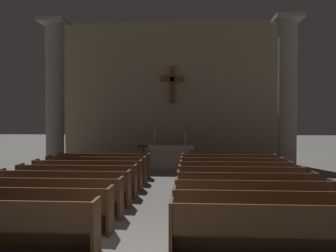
# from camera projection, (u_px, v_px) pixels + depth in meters

# --- Properties ---
(pew_left_row_2) EXTENTS (3.52, 0.50, 0.95)m
(pew_left_row_2) POSITION_uv_depth(u_px,v_px,m) (26.00, 209.00, 7.36)
(pew_left_row_2) COLOR brown
(pew_left_row_2) RESTS_ON ground
(pew_left_row_3) EXTENTS (3.52, 0.50, 0.95)m
(pew_left_row_3) POSITION_uv_depth(u_px,v_px,m) (47.00, 197.00, 8.46)
(pew_left_row_3) COLOR brown
(pew_left_row_3) RESTS_ON ground
(pew_left_row_4) EXTENTS (3.52, 0.50, 0.95)m
(pew_left_row_4) POSITION_uv_depth(u_px,v_px,m) (64.00, 188.00, 9.55)
(pew_left_row_4) COLOR brown
(pew_left_row_4) RESTS_ON ground
(pew_left_row_5) EXTENTS (3.52, 0.50, 0.95)m
(pew_left_row_5) POSITION_uv_depth(u_px,v_px,m) (77.00, 180.00, 10.64)
(pew_left_row_5) COLOR brown
(pew_left_row_5) RESTS_ON ground
(pew_left_row_6) EXTENTS (3.52, 0.50, 0.95)m
(pew_left_row_6) POSITION_uv_depth(u_px,v_px,m) (87.00, 174.00, 11.73)
(pew_left_row_6) COLOR brown
(pew_left_row_6) RESTS_ON ground
(pew_left_row_7) EXTENTS (3.52, 0.50, 0.95)m
(pew_left_row_7) POSITION_uv_depth(u_px,v_px,m) (96.00, 169.00, 12.83)
(pew_left_row_7) COLOR brown
(pew_left_row_7) RESTS_ON ground
(pew_left_row_8) EXTENTS (3.52, 0.50, 0.95)m
(pew_left_row_8) POSITION_uv_depth(u_px,v_px,m) (104.00, 165.00, 13.92)
(pew_left_row_8) COLOR brown
(pew_left_row_8) RESTS_ON ground
(pew_right_row_1) EXTENTS (3.52, 0.50, 0.95)m
(pew_right_row_1) POSITION_uv_depth(u_px,v_px,m) (276.00, 231.00, 5.97)
(pew_right_row_1) COLOR brown
(pew_right_row_1) RESTS_ON ground
(pew_right_row_2) EXTENTS (3.52, 0.50, 0.95)m
(pew_right_row_2) POSITION_uv_depth(u_px,v_px,m) (263.00, 213.00, 7.06)
(pew_right_row_2) COLOR brown
(pew_right_row_2) RESTS_ON ground
(pew_right_row_3) EXTENTS (3.52, 0.50, 0.95)m
(pew_right_row_3) POSITION_uv_depth(u_px,v_px,m) (253.00, 200.00, 8.15)
(pew_right_row_3) COLOR brown
(pew_right_row_3) RESTS_ON ground
(pew_right_row_4) EXTENTS (3.52, 0.50, 0.95)m
(pew_right_row_4) POSITION_uv_depth(u_px,v_px,m) (246.00, 190.00, 9.24)
(pew_right_row_4) COLOR brown
(pew_right_row_4) RESTS_ON ground
(pew_right_row_5) EXTENTS (3.52, 0.50, 0.95)m
(pew_right_row_5) POSITION_uv_depth(u_px,v_px,m) (240.00, 182.00, 10.34)
(pew_right_row_5) COLOR brown
(pew_right_row_5) RESTS_ON ground
(pew_right_row_6) EXTENTS (3.52, 0.50, 0.95)m
(pew_right_row_6) POSITION_uv_depth(u_px,v_px,m) (235.00, 176.00, 11.43)
(pew_right_row_6) COLOR brown
(pew_right_row_6) RESTS_ON ground
(pew_right_row_7) EXTENTS (3.52, 0.50, 0.95)m
(pew_right_row_7) POSITION_uv_depth(u_px,v_px,m) (232.00, 171.00, 12.52)
(pew_right_row_7) COLOR brown
(pew_right_row_7) RESTS_ON ground
(pew_right_row_8) EXTENTS (3.52, 0.50, 0.95)m
(pew_right_row_8) POSITION_uv_depth(u_px,v_px,m) (228.00, 166.00, 13.61)
(pew_right_row_8) COLOR brown
(pew_right_row_8) RESTS_ON ground
(column_left_second) EXTENTS (1.17, 1.17, 6.58)m
(column_left_second) POSITION_uv_depth(u_px,v_px,m) (55.00, 97.00, 15.98)
(column_left_second) COLOR gray
(column_left_second) RESTS_ON ground
(column_right_second) EXTENTS (1.17, 1.17, 6.58)m
(column_right_second) POSITION_uv_depth(u_px,v_px,m) (287.00, 96.00, 15.34)
(column_right_second) COLOR gray
(column_right_second) RESTS_ON ground
(altar) EXTENTS (2.20, 0.90, 1.01)m
(altar) POSITION_uv_depth(u_px,v_px,m) (170.00, 156.00, 16.54)
(altar) COLOR #BCB7AD
(altar) RESTS_ON ground
(candlestick_left) EXTENTS (0.16, 0.16, 0.69)m
(candlestick_left) POSITION_uv_depth(u_px,v_px,m) (154.00, 141.00, 16.57)
(candlestick_left) COLOR #B79338
(candlestick_left) RESTS_ON altar
(candlestick_right) EXTENTS (0.16, 0.16, 0.69)m
(candlestick_right) POSITION_uv_depth(u_px,v_px,m) (185.00, 141.00, 16.48)
(candlestick_right) COLOR #B79338
(candlestick_right) RESTS_ON altar
(apse_with_cross) EXTENTS (11.33, 0.47, 7.23)m
(apse_with_cross) POSITION_uv_depth(u_px,v_px,m) (172.00, 92.00, 18.84)
(apse_with_cross) COLOR gray
(apse_with_cross) RESTS_ON ground
(lectern) EXTENTS (0.44, 0.36, 1.15)m
(lectern) POSITION_uv_depth(u_px,v_px,m) (143.00, 159.00, 15.41)
(lectern) COLOR brown
(lectern) RESTS_ON ground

